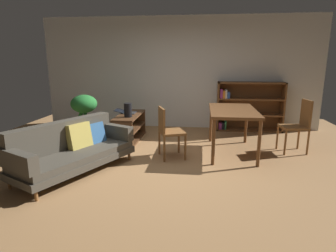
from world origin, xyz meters
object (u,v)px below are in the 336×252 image
at_px(dining_chair_far, 298,124).
at_px(bookshelf, 246,106).
at_px(potted_floor_plant, 84,107).
at_px(dining_table, 233,114).
at_px(dining_chair_near, 168,129).
at_px(desk_speaker, 128,110).
at_px(media_console, 130,127).
at_px(fabric_couch, 73,148).
at_px(open_laptop, 127,112).

xyz_separation_m(dining_chair_far, bookshelf, (-0.69, 1.60, 0.04)).
relative_size(potted_floor_plant, bookshelf, 0.61).
distance_m(dining_table, dining_chair_near, 1.22).
relative_size(desk_speaker, potted_floor_plant, 0.29).
relative_size(media_console, bookshelf, 0.81).
bearing_deg(potted_floor_plant, bookshelf, 17.60).
relative_size(fabric_couch, desk_speaker, 7.19).
bearing_deg(open_laptop, desk_speaker, -71.65).
bearing_deg(dining_table, dining_chair_far, 8.24).
bearing_deg(bookshelf, open_laptop, -158.57).
distance_m(potted_floor_plant, dining_table, 3.13).
height_order(media_console, bookshelf, bookshelf).
bearing_deg(fabric_couch, media_console, 76.49).
relative_size(dining_table, dining_chair_far, 1.51).
bearing_deg(media_console, dining_chair_far, -7.01).
height_order(potted_floor_plant, dining_chair_far, dining_chair_far).
xyz_separation_m(fabric_couch, dining_chair_near, (1.36, 0.78, 0.14)).
relative_size(media_console, dining_table, 0.86).
distance_m(media_console, bookshelf, 2.85).
relative_size(dining_chair_far, bookshelf, 0.63).
bearing_deg(dining_chair_near, potted_floor_plant, 151.41).
relative_size(open_laptop, potted_floor_plant, 0.48).
height_order(fabric_couch, potted_floor_plant, potted_floor_plant).
distance_m(dining_chair_far, bookshelf, 1.75).
bearing_deg(potted_floor_plant, open_laptop, 5.59).
relative_size(open_laptop, desk_speaker, 1.63).
xyz_separation_m(desk_speaker, dining_chair_far, (3.21, -0.13, -0.16)).
bearing_deg(media_console, dining_table, -15.61).
relative_size(media_console, desk_speaker, 4.53).
bearing_deg(potted_floor_plant, dining_chair_far, -6.26).
bearing_deg(dining_chair_far, dining_chair_near, -165.72).
distance_m(media_console, open_laptop, 0.35).
bearing_deg(desk_speaker, dining_chair_far, -2.31).
distance_m(fabric_couch, dining_chair_near, 1.58).
relative_size(potted_floor_plant, dining_chair_near, 1.07).
bearing_deg(dining_chair_near, bookshelf, 53.35).
distance_m(fabric_couch, dining_table, 2.78).
relative_size(open_laptop, dining_chair_near, 0.51).
bearing_deg(dining_table, media_console, 164.39).
xyz_separation_m(media_console, desk_speaker, (0.05, -0.27, 0.42)).
distance_m(media_console, potted_floor_plant, 1.09).
height_order(fabric_couch, dining_table, dining_table).
bearing_deg(dining_chair_far, potted_floor_plant, 173.74).
bearing_deg(media_console, dining_chair_near, -46.68).
height_order(desk_speaker, dining_chair_near, dining_chair_near).
distance_m(media_console, dining_table, 2.18).
bearing_deg(dining_table, open_laptop, 161.24).
bearing_deg(dining_table, fabric_couch, -154.23).
bearing_deg(dining_table, desk_speaker, 171.41).
bearing_deg(desk_speaker, fabric_couch, -107.48).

